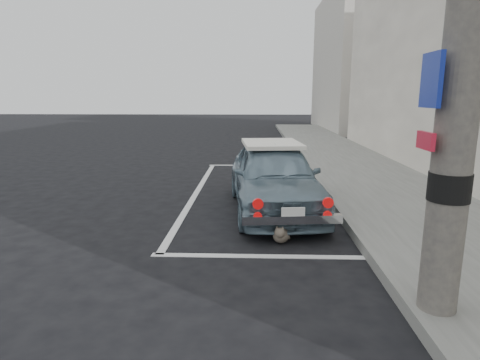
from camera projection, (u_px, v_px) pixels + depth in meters
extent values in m
plane|color=black|center=(229.00, 242.00, 5.78)|extent=(80.00, 80.00, 0.00)
cube|color=#62635E|center=(404.00, 203.00, 7.60)|extent=(2.80, 40.00, 0.15)
cube|color=black|center=(441.00, 125.00, 9.23)|extent=(0.10, 16.00, 2.40)
cube|color=white|center=(398.00, 10.00, 12.09)|extent=(0.10, 2.00, 1.60)
cube|color=#122698|center=(375.00, 24.00, 14.44)|extent=(0.10, 2.00, 1.60)
cube|color=beige|center=(354.00, 63.00, 24.28)|extent=(3.50, 10.00, 8.00)
cube|color=silver|center=(265.00, 256.00, 5.27)|extent=(3.00, 0.12, 0.01)
cube|color=silver|center=(259.00, 165.00, 12.11)|extent=(3.00, 0.12, 0.01)
cube|color=silver|center=(197.00, 192.00, 8.74)|extent=(0.12, 7.00, 0.01)
cylinder|color=black|center=(449.00, 187.00, 3.48)|extent=(0.36, 0.36, 0.25)
cube|color=#122698|center=(431.00, 80.00, 3.30)|extent=(0.04, 0.35, 0.45)
cube|color=red|center=(426.00, 141.00, 3.41)|extent=(0.04, 0.30, 0.15)
cube|color=white|center=(425.00, 141.00, 3.41)|extent=(0.02, 0.16, 0.08)
imported|color=slate|center=(274.00, 177.00, 7.30)|extent=(1.84, 3.81, 1.26)
cube|color=white|center=(272.00, 144.00, 7.54)|extent=(1.17, 1.50, 0.07)
cube|color=silver|center=(292.00, 219.00, 5.60)|extent=(1.41, 0.26, 0.12)
cube|color=white|center=(293.00, 213.00, 5.54)|extent=(0.33, 0.05, 0.17)
cylinder|color=red|center=(258.00, 204.00, 5.49)|extent=(0.15, 0.05, 0.15)
cylinder|color=red|center=(328.00, 203.00, 5.55)|extent=(0.15, 0.05, 0.15)
cylinder|color=red|center=(258.00, 216.00, 5.53)|extent=(0.12, 0.05, 0.12)
cylinder|color=red|center=(328.00, 215.00, 5.59)|extent=(0.12, 0.05, 0.12)
ellipsoid|color=brown|center=(281.00, 234.00, 5.77)|extent=(0.32, 0.43, 0.23)
sphere|color=brown|center=(280.00, 232.00, 5.59)|extent=(0.15, 0.15, 0.15)
cone|color=brown|center=(277.00, 227.00, 5.59)|extent=(0.05, 0.05, 0.06)
cone|color=brown|center=(283.00, 227.00, 5.57)|extent=(0.05, 0.05, 0.06)
cylinder|color=brown|center=(287.00, 235.00, 5.96)|extent=(0.08, 0.25, 0.03)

